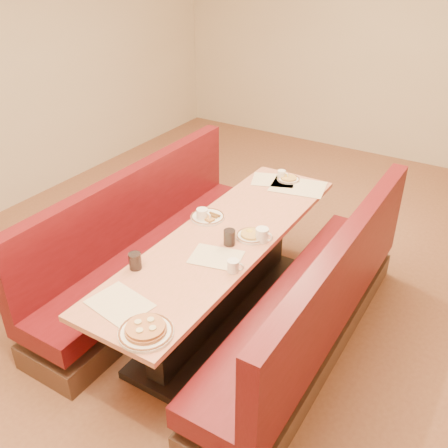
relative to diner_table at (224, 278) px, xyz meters
The scene contains 19 objects.
ground 0.37m from the diner_table, ahead, with size 8.00×8.00×0.00m, color #9E6647.
room_envelope 1.56m from the diner_table, ahead, with size 6.04×8.04×2.82m.
diner_table is the anchor object (origin of this frame).
booth_left 0.73m from the diner_table, behind, with size 0.55×2.50×1.05m.
booth_right 0.73m from the diner_table, ahead, with size 0.55×2.50×1.05m.
placemat_near_left 1.06m from the diner_table, 96.94° to the right, with size 0.36×0.27×0.00m, color beige.
placemat_near_right 0.48m from the diner_table, 69.30° to the right, with size 0.34×0.26×0.00m, color beige.
placemat_far_left 1.10m from the diner_table, 96.67° to the left, with size 0.37×0.28×0.00m, color beige.
placemat_far_right 1.10m from the diner_table, 83.30° to the left, with size 0.46×0.34×0.00m, color beige.
pancake_plate 1.18m from the diner_table, 80.98° to the right, with size 0.31×0.31×0.07m.
eggs_plate 0.49m from the diner_table, 148.62° to the left, with size 0.26×0.26×0.05m.
extra_plate_mid 0.44m from the diner_table, 26.12° to the left, with size 0.23×0.23×0.05m.
extra_plate_far 1.17m from the diner_table, 90.39° to the left, with size 0.20×0.20×0.04m.
coffee_mug_a 0.61m from the diner_table, 50.53° to the right, with size 0.11×0.08×0.08m.
coffee_mug_b 0.51m from the diner_table, 157.65° to the left, with size 0.12×0.09×0.09m.
coffee_mug_c 0.51m from the diner_table, 16.65° to the left, with size 0.13×0.09×0.10m.
coffee_mug_d 1.18m from the diner_table, 93.88° to the left, with size 0.10×0.07×0.08m.
soda_tumbler_near 0.83m from the diner_table, 113.27° to the right, with size 0.08×0.08×0.11m.
soda_tumbler_mid 0.45m from the diner_table, 40.88° to the right, with size 0.08×0.08×0.11m.
Camera 1 is at (1.62, -2.63, 2.65)m, focal length 40.00 mm.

